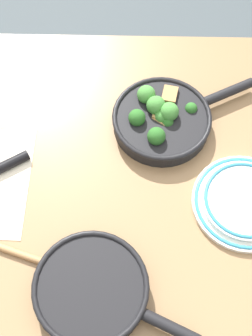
{
  "coord_description": "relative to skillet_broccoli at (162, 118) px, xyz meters",
  "views": [
    {
      "loc": [
        0.01,
        -0.5,
        1.74
      ],
      "look_at": [
        0.0,
        0.0,
        0.8
      ],
      "focal_mm": 50.0,
      "sensor_mm": 36.0,
      "label": 1
    }
  ],
  "objects": [
    {
      "name": "dining_table_red",
      "position": [
        -0.09,
        -0.13,
        -0.12
      ],
      "size": [
        1.14,
        0.85,
        0.78
      ],
      "color": "olive",
      "rests_on": "ground_plane"
    },
    {
      "name": "ground_plane",
      "position": [
        -0.09,
        -0.13,
        -0.81
      ],
      "size": [
        14.0,
        14.0,
        0.0
      ],
      "primitive_type": "plane",
      "color": "#424C51"
    },
    {
      "name": "skillet_eggs",
      "position": [
        -0.15,
        -0.41,
        -0.0
      ],
      "size": [
        0.33,
        0.23,
        0.05
      ],
      "rotation": [
        0.0,
        0.0,
        5.86
      ],
      "color": "black",
      "rests_on": "dining_table_red"
    },
    {
      "name": "dinner_plate_stack",
      "position": [
        0.18,
        -0.21,
        -0.01
      ],
      "size": [
        0.23,
        0.23,
        0.03
      ],
      "color": "silver",
      "rests_on": "dining_table_red"
    },
    {
      "name": "skillet_broccoli",
      "position": [
        0.0,
        0.0,
        0.0
      ],
      "size": [
        0.35,
        0.25,
        0.07
      ],
      "rotation": [
        0.0,
        0.0,
        0.48
      ],
      "color": "black",
      "rests_on": "dining_table_red"
    },
    {
      "name": "wooden_spoon",
      "position": [
        -0.26,
        -0.35,
        -0.02
      ],
      "size": [
        0.39,
        0.15,
        0.02
      ],
      "rotation": [
        0.0,
        0.0,
        5.97
      ],
      "color": "#A87A4C",
      "rests_on": "dining_table_red"
    }
  ]
}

